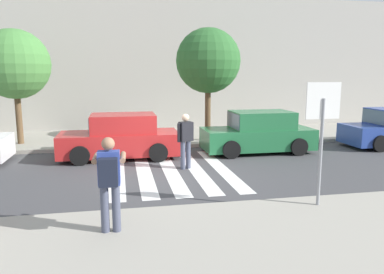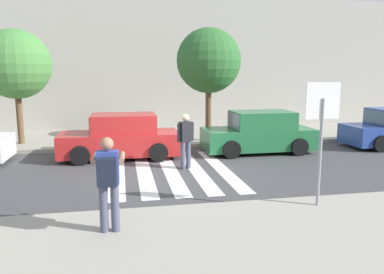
{
  "view_description": "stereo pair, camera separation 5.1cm",
  "coord_description": "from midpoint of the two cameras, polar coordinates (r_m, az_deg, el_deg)",
  "views": [
    {
      "loc": [
        -1.47,
        -10.84,
        2.96
      ],
      "look_at": [
        0.6,
        -0.2,
        1.1
      ],
      "focal_mm": 35.0,
      "sensor_mm": 36.0,
      "label": 1
    },
    {
      "loc": [
        -1.42,
        -10.85,
        2.96
      ],
      "look_at": [
        0.6,
        -0.2,
        1.1
      ],
      "focal_mm": 35.0,
      "sensor_mm": 36.0,
      "label": 2
    }
  ],
  "objects": [
    {
      "name": "parked_car_red",
      "position": [
        13.33,
        -10.94,
        -0.09
      ],
      "size": [
        4.1,
        1.92,
        1.55
      ],
      "color": "red",
      "rests_on": "ground"
    },
    {
      "name": "stop_sign",
      "position": [
        8.26,
        19.09,
        2.95
      ],
      "size": [
        0.76,
        0.08,
        2.63
      ],
      "color": "gray",
      "rests_on": "sidewalk_near"
    },
    {
      "name": "photographer_with_backpack",
      "position": [
        6.75,
        -12.72,
        -5.92
      ],
      "size": [
        0.6,
        0.86,
        1.72
      ],
      "color": "#474C60",
      "rests_on": "sidewalk_near"
    },
    {
      "name": "crosswalk_stripe_2",
      "position": [
        11.52,
        -3.45,
        -5.14
      ],
      "size": [
        0.44,
        5.2,
        0.01
      ],
      "primitive_type": "cube",
      "color": "silver",
      "rests_on": "ground"
    },
    {
      "name": "ground_plane",
      "position": [
        11.33,
        -3.32,
        -5.42
      ],
      "size": [
        120.0,
        120.0,
        0.0
      ],
      "primitive_type": "plane",
      "color": "#424244"
    },
    {
      "name": "parked_car_green",
      "position": [
        14.27,
        9.98,
        0.58
      ],
      "size": [
        4.1,
        1.92,
        1.55
      ],
      "color": "#236B3D",
      "rests_on": "ground"
    },
    {
      "name": "sidewalk_far",
      "position": [
        17.15,
        -6.03,
        -0.01
      ],
      "size": [
        60.0,
        4.8,
        0.14
      ],
      "primitive_type": "cube",
      "color": "#9E998C",
      "rests_on": "ground"
    },
    {
      "name": "crosswalk_stripe_1",
      "position": [
        11.45,
        -7.44,
        -5.31
      ],
      "size": [
        0.44,
        5.2,
        0.01
      ],
      "primitive_type": "cube",
      "color": "silver",
      "rests_on": "ground"
    },
    {
      "name": "pedestrian_crossing",
      "position": [
        11.56,
        -1.12,
        -0.16
      ],
      "size": [
        0.54,
        0.37,
        1.72
      ],
      "color": "#474C60",
      "rests_on": "ground"
    },
    {
      "name": "crosswalk_stripe_3",
      "position": [
        11.65,
        0.47,
        -4.96
      ],
      "size": [
        0.44,
        5.2,
        0.01
      ],
      "primitive_type": "cube",
      "color": "silver",
      "rests_on": "ground"
    },
    {
      "name": "building_facade_far",
      "position": [
        21.3,
        -7.26,
        10.91
      ],
      "size": [
        56.0,
        4.0,
        6.84
      ],
      "primitive_type": "cube",
      "color": "#ADA89E",
      "rests_on": "ground"
    },
    {
      "name": "street_tree_center",
      "position": [
        15.61,
        2.38,
        11.49
      ],
      "size": [
        2.65,
        2.65,
        4.64
      ],
      "color": "brown",
      "rests_on": "sidewalk_far"
    },
    {
      "name": "crosswalk_stripe_0",
      "position": [
        11.43,
        -11.46,
        -5.45
      ],
      "size": [
        0.44,
        5.2,
        0.01
      ],
      "primitive_type": "cube",
      "color": "silver",
      "rests_on": "ground"
    },
    {
      "name": "street_tree_west",
      "position": [
        16.42,
        -25.48,
        9.94
      ],
      "size": [
        2.72,
        2.72,
        4.52
      ],
      "color": "brown",
      "rests_on": "sidewalk_far"
    },
    {
      "name": "crosswalk_stripe_4",
      "position": [
        11.83,
        4.28,
        -4.76
      ],
      "size": [
        0.44,
        5.2,
        0.01
      ],
      "primitive_type": "cube",
      "color": "silver",
      "rests_on": "ground"
    }
  ]
}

